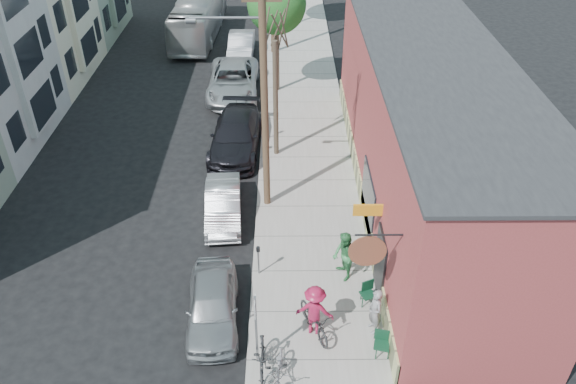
{
  "coord_description": "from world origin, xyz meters",
  "views": [
    {
      "loc": [
        3.21,
        -15.22,
        14.46
      ],
      "look_at": [
        3.34,
        3.14,
        1.5
      ],
      "focal_mm": 35.0,
      "sensor_mm": 36.0,
      "label": 1
    }
  ],
  "objects_px": {
    "parking_meter_far": "(265,125)",
    "patio_chair_b": "(382,345)",
    "patron_green": "(344,256)",
    "car_2": "(236,135)",
    "sign_post": "(256,324)",
    "parked_bike_a": "(262,359)",
    "car_0": "(213,304)",
    "tree_bare": "(276,100)",
    "car_1": "(223,205)",
    "tree_leafy_mid": "(277,5)",
    "cyclist": "(315,310)",
    "car_4": "(241,46)",
    "patio_chair_a": "(368,294)",
    "parking_meter_near": "(258,256)",
    "car_3": "(233,81)",
    "bus": "(199,15)",
    "patron_grey": "(375,311)",
    "utility_pole_near": "(263,90)",
    "parked_bike_b": "(279,371)"
  },
  "relations": [
    {
      "from": "patron_green",
      "to": "parked_bike_a",
      "type": "distance_m",
      "value": 4.99
    },
    {
      "from": "patio_chair_a",
      "to": "parked_bike_a",
      "type": "distance_m",
      "value": 4.49
    },
    {
      "from": "patron_green",
      "to": "bus",
      "type": "distance_m",
      "value": 27.11
    },
    {
      "from": "bus",
      "to": "car_0",
      "type": "bearing_deg",
      "value": -79.83
    },
    {
      "from": "parking_meter_far",
      "to": "car_4",
      "type": "relative_size",
      "value": 0.27
    },
    {
      "from": "patio_chair_b",
      "to": "cyclist",
      "type": "bearing_deg",
      "value": 168.55
    },
    {
      "from": "patron_green",
      "to": "car_4",
      "type": "relative_size",
      "value": 0.42
    },
    {
      "from": "patio_chair_b",
      "to": "parked_bike_a",
      "type": "xyz_separation_m",
      "value": [
        -3.68,
        -0.64,
        0.15
      ]
    },
    {
      "from": "parking_meter_far",
      "to": "car_2",
      "type": "bearing_deg",
      "value": -151.48
    },
    {
      "from": "parking_meter_near",
      "to": "car_0",
      "type": "xyz_separation_m",
      "value": [
        -1.45,
        -2.08,
        -0.27
      ]
    },
    {
      "from": "utility_pole_near",
      "to": "tree_bare",
      "type": "bearing_deg",
      "value": 84.31
    },
    {
      "from": "parking_meter_near",
      "to": "car_4",
      "type": "distance_m",
      "value": 21.49
    },
    {
      "from": "patio_chair_a",
      "to": "parked_bike_b",
      "type": "bearing_deg",
      "value": -157.56
    },
    {
      "from": "patron_grey",
      "to": "car_0",
      "type": "height_order",
      "value": "patron_grey"
    },
    {
      "from": "car_0",
      "to": "car_4",
      "type": "distance_m",
      "value": 23.48
    },
    {
      "from": "tree_leafy_mid",
      "to": "cyclist",
      "type": "xyz_separation_m",
      "value": [
        1.35,
        -18.54,
        -4.07
      ]
    },
    {
      "from": "car_0",
      "to": "tree_bare",
      "type": "bearing_deg",
      "value": 75.13
    },
    {
      "from": "parking_meter_far",
      "to": "patio_chair_b",
      "type": "relative_size",
      "value": 1.41
    },
    {
      "from": "car_4",
      "to": "patron_grey",
      "type": "bearing_deg",
      "value": -76.06
    },
    {
      "from": "car_2",
      "to": "car_4",
      "type": "distance_m",
      "value": 12.34
    },
    {
      "from": "tree_bare",
      "to": "car_1",
      "type": "bearing_deg",
      "value": -113.38
    },
    {
      "from": "patio_chair_a",
      "to": "car_3",
      "type": "relative_size",
      "value": 0.14
    },
    {
      "from": "tree_leafy_mid",
      "to": "patron_green",
      "type": "height_order",
      "value": "tree_leafy_mid"
    },
    {
      "from": "utility_pole_near",
      "to": "car_4",
      "type": "xyz_separation_m",
      "value": [
        -2.08,
        17.02,
        -4.64
      ]
    },
    {
      "from": "patron_green",
      "to": "car_0",
      "type": "relative_size",
      "value": 0.47
    },
    {
      "from": "bus",
      "to": "car_4",
      "type": "bearing_deg",
      "value": -49.55
    },
    {
      "from": "tree_bare",
      "to": "cyclist",
      "type": "relative_size",
      "value": 2.99
    },
    {
      "from": "parking_meter_near",
      "to": "patron_grey",
      "type": "relative_size",
      "value": 0.72
    },
    {
      "from": "parking_meter_far",
      "to": "car_1",
      "type": "bearing_deg",
      "value": -104.16
    },
    {
      "from": "tree_bare",
      "to": "car_1",
      "type": "relative_size",
      "value": 1.39
    },
    {
      "from": "car_1",
      "to": "patio_chair_b",
      "type": "bearing_deg",
      "value": -56.97
    },
    {
      "from": "car_4",
      "to": "parking_meter_far",
      "type": "bearing_deg",
      "value": -79.98
    },
    {
      "from": "tree_bare",
      "to": "bus",
      "type": "relative_size",
      "value": 0.52
    },
    {
      "from": "tree_bare",
      "to": "tree_leafy_mid",
      "type": "relative_size",
      "value": 0.85
    },
    {
      "from": "parking_meter_near",
      "to": "patio_chair_a",
      "type": "bearing_deg",
      "value": -22.03
    },
    {
      "from": "parked_bike_a",
      "to": "parking_meter_near",
      "type": "bearing_deg",
      "value": 92.99
    },
    {
      "from": "cyclist",
      "to": "parked_bike_a",
      "type": "relative_size",
      "value": 0.96
    },
    {
      "from": "patio_chair_a",
      "to": "parked_bike_a",
      "type": "bearing_deg",
      "value": -165.28
    },
    {
      "from": "utility_pole_near",
      "to": "car_3",
      "type": "xyz_separation_m",
      "value": [
        -2.19,
        11.1,
        -4.55
      ]
    },
    {
      "from": "patron_green",
      "to": "parking_meter_far",
      "type": "bearing_deg",
      "value": 179.66
    },
    {
      "from": "parking_meter_near",
      "to": "tree_bare",
      "type": "distance_m",
      "value": 8.74
    },
    {
      "from": "patio_chair_a",
      "to": "car_2",
      "type": "bearing_deg",
      "value": 92.43
    },
    {
      "from": "patron_green",
      "to": "car_2",
      "type": "relative_size",
      "value": 0.34
    },
    {
      "from": "parked_bike_a",
      "to": "car_2",
      "type": "height_order",
      "value": "car_2"
    },
    {
      "from": "sign_post",
      "to": "car_3",
      "type": "height_order",
      "value": "sign_post"
    },
    {
      "from": "patron_grey",
      "to": "car_2",
      "type": "bearing_deg",
      "value": -170.87
    },
    {
      "from": "sign_post",
      "to": "car_2",
      "type": "xyz_separation_m",
      "value": [
        -1.55,
        12.99,
        -1.01
      ]
    },
    {
      "from": "sign_post",
      "to": "patron_green",
      "type": "bearing_deg",
      "value": 51.42
    },
    {
      "from": "car_4",
      "to": "patio_chair_b",
      "type": "bearing_deg",
      "value": -76.3
    },
    {
      "from": "bus",
      "to": "tree_leafy_mid",
      "type": "bearing_deg",
      "value": -57.04
    }
  ]
}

